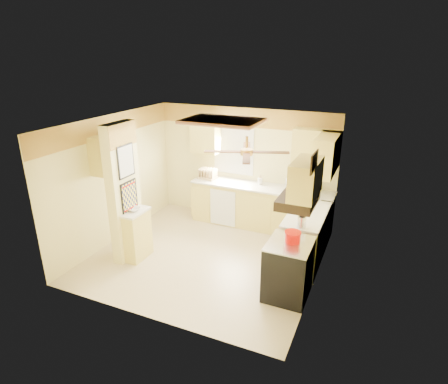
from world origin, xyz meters
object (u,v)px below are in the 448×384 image
at_px(bowl, 134,209).
at_px(kettle, 302,221).
at_px(stove, 288,269).
at_px(dutch_oven, 293,237).
at_px(microwave, 301,185).

relative_size(bowl, kettle, 1.04).
bearing_deg(kettle, stove, -94.84).
xyz_separation_m(bowl, kettle, (2.88, 0.54, 0.07)).
bearing_deg(bowl, stove, -0.04).
height_order(bowl, dutch_oven, dutch_oven).
xyz_separation_m(bowl, dutch_oven, (2.86, 0.05, 0.03)).
height_order(stove, kettle, kettle).
height_order(dutch_oven, kettle, kettle).
distance_m(bowl, kettle, 2.93).
distance_m(stove, microwave, 2.26).
xyz_separation_m(stove, bowl, (-2.84, 0.00, 0.51)).
xyz_separation_m(stove, dutch_oven, (0.02, 0.05, 0.54)).
height_order(stove, dutch_oven, dutch_oven).
bearing_deg(dutch_oven, microwave, 99.70).
bearing_deg(kettle, microwave, 103.34).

